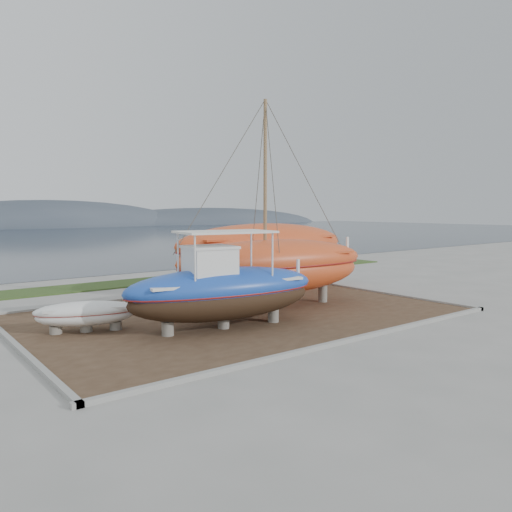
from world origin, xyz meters
TOP-DOWN VIEW (x-y plane):
  - ground at (0.00, 0.00)m, footprint 140.00×140.00m
  - dirt_patch at (0.00, 4.00)m, footprint 18.00×12.00m
  - curb_frame at (0.00, 4.00)m, footprint 18.60×12.60m
  - grass_strip at (0.00, 15.50)m, footprint 44.00×3.00m
  - blue_caique at (-2.21, 2.07)m, footprint 8.02×3.52m
  - white_dinghy at (-6.55, 4.79)m, footprint 3.92×2.53m
  - orange_sailboat at (1.98, 4.07)m, footprint 9.97×4.36m
  - orange_bare_hull at (4.81, 8.35)m, footprint 11.28×3.85m

SIDE VIEW (x-z plane):
  - ground at x=0.00m, z-range 0.00..0.00m
  - dirt_patch at x=0.00m, z-range 0.00..0.06m
  - grass_strip at x=0.00m, z-range 0.00..0.08m
  - curb_frame at x=0.00m, z-range 0.00..0.15m
  - white_dinghy at x=-6.55m, z-range 0.06..1.16m
  - orange_bare_hull at x=4.81m, z-range 0.06..3.71m
  - blue_caique at x=-2.21m, z-range 0.06..3.79m
  - orange_sailboat at x=1.98m, z-range 0.06..9.48m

